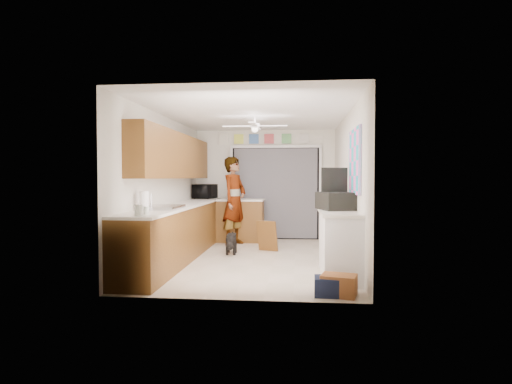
{
  "coord_description": "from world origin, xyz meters",
  "views": [
    {
      "loc": [
        0.75,
        -7.34,
        1.42
      ],
      "look_at": [
        0.0,
        0.4,
        1.15
      ],
      "focal_mm": 30.0,
      "sensor_mm": 36.0,
      "label": 1
    }
  ],
  "objects": [
    {
      "name": "suitcase_lid",
      "position": [
        1.32,
        -0.66,
        1.32
      ],
      "size": [
        0.41,
        0.15,
        0.5
      ],
      "primitive_type": "cube",
      "rotation": [
        0.0,
        0.0,
        0.28
      ],
      "color": "black",
      "rests_on": "suitcase"
    },
    {
      "name": "door_trim_right",
      "position": [
        1.27,
        2.44,
        1.05
      ],
      "size": [
        0.06,
        0.04,
        2.1
      ],
      "primitive_type": "cube",
      "color": "white",
      "rests_on": "wall_back"
    },
    {
      "name": "jar_b",
      "position": [
        -1.19,
        -2.0,
        0.99
      ],
      "size": [
        0.08,
        0.08,
        0.1
      ],
      "primitive_type": "cylinder",
      "rotation": [
        0.0,
        0.0,
        -0.27
      ],
      "color": "silver",
      "rests_on": "left_countertop"
    },
    {
      "name": "sink_basin",
      "position": [
        -1.29,
        -1.0,
        0.95
      ],
      "size": [
        0.5,
        0.76,
        0.06
      ],
      "primitive_type": "cube",
      "color": "silver",
      "rests_on": "left_countertop"
    },
    {
      "name": "door_trim_head",
      "position": [
        0.25,
        2.44,
        2.12
      ],
      "size": [
        2.1,
        0.04,
        0.06
      ],
      "primitive_type": "cube",
      "color": "white",
      "rests_on": "wall_back"
    },
    {
      "name": "header_frame_4",
      "position": [
        0.9,
        2.47,
        2.3
      ],
      "size": [
        0.22,
        0.02,
        0.22
      ],
      "primitive_type": "cube",
      "color": "silver",
      "rests_on": "wall_back"
    },
    {
      "name": "ceiling_fan",
      "position": [
        0.0,
        0.2,
        2.32
      ],
      "size": [
        1.14,
        1.14,
        0.24
      ],
      "primitive_type": "cube",
      "color": "white",
      "rests_on": "ceiling"
    },
    {
      "name": "wall_front",
      "position": [
        0.0,
        -2.5,
        1.25
      ],
      "size": [
        3.2,
        0.0,
        3.2
      ],
      "primitive_type": "plane",
      "rotation": [
        -1.57,
        0.0,
        0.0
      ],
      "color": "silver",
      "rests_on": "ground"
    },
    {
      "name": "curtain_panel",
      "position": [
        0.25,
        2.43,
        1.05
      ],
      "size": [
        1.9,
        0.03,
        2.05
      ],
      "primitive_type": "cube",
      "color": "slate",
      "rests_on": "wall_back"
    },
    {
      "name": "header_frame_2",
      "position": [
        0.1,
        2.47,
        2.3
      ],
      "size": [
        0.22,
        0.02,
        0.22
      ],
      "primitive_type": "cube",
      "color": "#BE474E",
      "rests_on": "wall_back"
    },
    {
      "name": "left_countertop",
      "position": [
        -1.29,
        0.0,
        0.92
      ],
      "size": [
        0.62,
        4.8,
        0.04
      ],
      "primitive_type": "cube",
      "color": "white",
      "rests_on": "left_base_cabinets"
    },
    {
      "name": "ceiling",
      "position": [
        0.0,
        0.0,
        2.5
      ],
      "size": [
        5.0,
        5.0,
        0.0
      ],
      "primitive_type": "plane",
      "rotation": [
        3.14,
        0.0,
        0.0
      ],
      "color": "white",
      "rests_on": "ground"
    },
    {
      "name": "route66_sign",
      "position": [
        -0.95,
        2.47,
        2.3
      ],
      "size": [
        0.22,
        0.02,
        0.26
      ],
      "primitive_type": "cube",
      "color": "silver",
      "rests_on": "wall_back"
    },
    {
      "name": "microwave",
      "position": [
        -1.32,
        2.11,
        1.1
      ],
      "size": [
        0.49,
        0.64,
        0.32
      ],
      "primitive_type": "imported",
      "rotation": [
        0.0,
        0.0,
        1.4
      ],
      "color": "black",
      "rests_on": "left_countertop"
    },
    {
      "name": "right_counter_top",
      "position": [
        1.34,
        -1.2,
        0.92
      ],
      "size": [
        0.54,
        1.44,
        0.04
      ],
      "primitive_type": "cube",
      "color": "white",
      "rests_on": "right_counter_base"
    },
    {
      "name": "cabinet_door_panel",
      "position": [
        0.18,
        0.77,
        0.3
      ],
      "size": [
        0.42,
        0.28,
        0.59
      ],
      "primitive_type": "cube",
      "rotation": [
        0.21,
        0.0,
        -0.36
      ],
      "color": "brown",
      "rests_on": "floor"
    },
    {
      "name": "jar_a",
      "position": [
        -1.2,
        -2.25,
        1.01
      ],
      "size": [
        0.12,
        0.12,
        0.14
      ],
      "primitive_type": "cylinder",
      "rotation": [
        0.0,
        0.0,
        0.24
      ],
      "color": "silver",
      "rests_on": "left_countertop"
    },
    {
      "name": "peninsula_top",
      "position": [
        -0.5,
        2.0,
        0.92
      ],
      "size": [
        1.04,
        0.64,
        0.04
      ],
      "primitive_type": "cube",
      "color": "white",
      "rests_on": "peninsula_base"
    },
    {
      "name": "navy_crate",
      "position": [
        1.14,
        -2.2,
        0.11
      ],
      "size": [
        0.37,
        0.32,
        0.22
      ],
      "primitive_type": "cube",
      "rotation": [
        0.0,
        0.0,
        -0.04
      ],
      "color": "#161E38",
      "rests_on": "floor"
    },
    {
      "name": "suitcase",
      "position": [
        1.32,
        -0.95,
        1.07
      ],
      "size": [
        0.6,
        0.7,
        0.26
      ],
      "primitive_type": "cube",
      "rotation": [
        0.0,
        0.0,
        0.28
      ],
      "color": "black",
      "rests_on": "right_counter_top"
    },
    {
      "name": "peninsula_base",
      "position": [
        -0.5,
        2.0,
        0.45
      ],
      "size": [
        1.0,
        0.6,
        0.9
      ],
      "primitive_type": "cube",
      "color": "brown",
      "rests_on": "floor"
    },
    {
      "name": "wall_right",
      "position": [
        1.6,
        0.0,
        1.25
      ],
      "size": [
        0.0,
        5.0,
        5.0
      ],
      "primitive_type": "plane",
      "rotation": [
        1.57,
        0.0,
        -1.57
      ],
      "color": "silver",
      "rests_on": "ground"
    },
    {
      "name": "wall_back",
      "position": [
        0.0,
        2.5,
        1.25
      ],
      "size": [
        3.2,
        0.0,
        3.2
      ],
      "primitive_type": "plane",
      "rotation": [
        1.57,
        0.0,
        0.0
      ],
      "color": "silver",
      "rests_on": "ground"
    },
    {
      "name": "suitcase_rim",
      "position": [
        1.32,
        -0.95,
        0.96
      ],
      "size": [
        0.58,
        0.68,
        0.02
      ],
      "primitive_type": "cube",
      "rotation": [
        0.0,
        0.0,
        0.28
      ],
      "color": "yellow",
      "rests_on": "suitcase"
    },
    {
      "name": "dog",
      "position": [
        -0.46,
        0.44,
        0.21
      ],
      "size": [
        0.26,
        0.54,
        0.41
      ],
      "primitive_type": "cube",
      "rotation": [
        0.0,
        0.0,
        0.06
      ],
      "color": "black",
      "rests_on": "floor"
    },
    {
      "name": "abstract_painting",
      "position": [
        1.58,
        -1.0,
        1.65
      ],
      "size": [
        0.03,
        1.15,
        0.95
      ],
      "primitive_type": "cube",
      "color": "#FF5DBD",
      "rests_on": "wall_right"
    },
    {
      "name": "man",
      "position": [
        -0.57,
        1.55,
        0.93
      ],
      "size": [
        0.68,
        0.8,
        1.85
      ],
      "primitive_type": "imported",
      "rotation": [
        0.0,
        0.0,
        1.16
      ],
      "color": "white",
      "rests_on": "floor"
    },
    {
      "name": "right_counter_base",
      "position": [
        1.35,
        -1.2,
        0.45
      ],
      "size": [
        0.5,
        1.4,
        0.9
      ],
      "primitive_type": "cube",
      "color": "white",
      "rests_on": "floor"
    },
    {
      "name": "upper_cabinets",
      "position": [
        -1.44,
        0.2,
        1.8
      ],
      "size": [
        0.32,
        4.0,
        0.8
      ],
      "primitive_type": "cube",
      "color": "brown",
      "rests_on": "wall_left"
    },
    {
      "name": "header_frame_1",
      "position": [
        -0.25,
        2.47,
        2.3
      ],
      "size": [
        0.22,
        0.02,
        0.22
      ],
      "primitive_type": "cube",
      "color": "#4675BC",
      "rests_on": "wall_back"
    },
    {
      "name": "left_base_cabinets",
      "position": [
        -1.3,
        0.0,
        0.45
      ],
      "size": [
        0.6,
        4.8,
        0.9
      ],
      "primitive_type": "cube",
      "color": "brown",
      "rests_on": "floor"
    },
    {
      "name": "wall_left",
      "position": [
        -1.6,
        0.0,
        1.25
      ],
      "size": [
        0.0,
        5.0,
        5.0
      ],
      "primitive_type": "plane",
      "rotation": [
        1.57,
        0.0,
        1.57
      ],
      "color": "silver",
      "rests_on": "ground"
    },
    {
      "name": "door_trim_left",
      "position": [
        -0.77,
        2.44,
        1.05
      ],
      "size": [
        0.06,
        0.04,
        2.1
      ],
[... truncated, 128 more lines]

